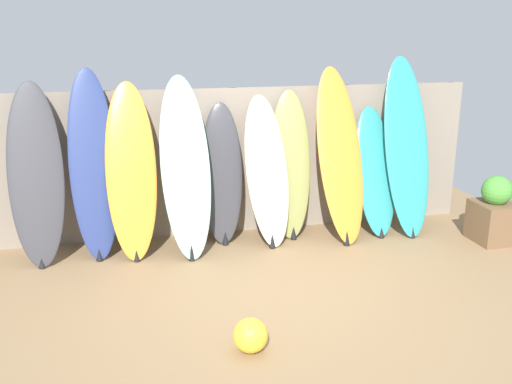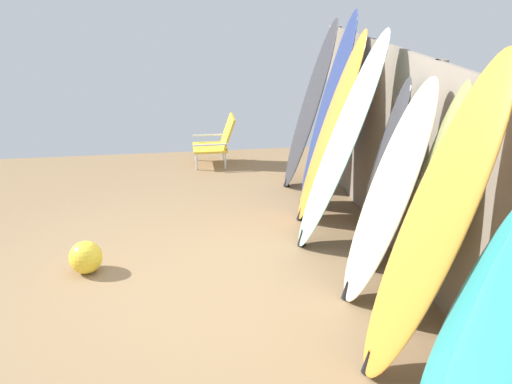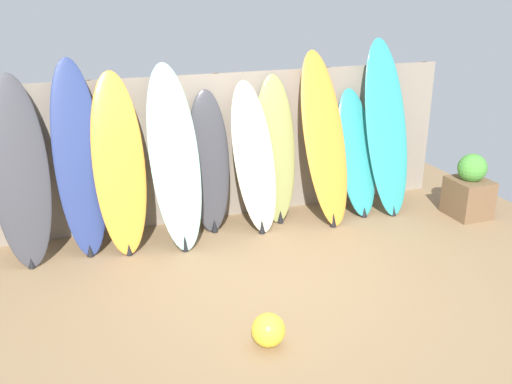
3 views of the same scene
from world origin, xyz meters
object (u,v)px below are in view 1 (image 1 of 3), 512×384
object	(u,v)px
surfboard_navy_1	(93,166)
surfboard_cream_5	(267,172)
surfboard_charcoal_4	(222,175)
beach_ball	(251,335)
surfboard_charcoal_0	(36,175)
surfboard_seafoam_3	(186,168)
surfboard_teal_8	(375,172)
surfboard_orange_2	(131,172)
planter_box	(494,213)
surfboard_olive_6	(290,166)
surfboard_teal_9	(407,148)
surfboard_orange_7	(340,156)

from	to	relation	value
surfboard_navy_1	surfboard_cream_5	size ratio (longest dim) A/B	1.20
surfboard_charcoal_4	beach_ball	size ratio (longest dim) A/B	5.87
surfboard_charcoal_0	surfboard_seafoam_3	size ratio (longest dim) A/B	0.98
surfboard_navy_1	surfboard_teal_8	bearing A→B (deg)	-0.19
surfboard_orange_2	beach_ball	distance (m)	2.60
surfboard_charcoal_0	beach_ball	distance (m)	3.09
surfboard_charcoal_0	surfboard_seafoam_3	distance (m)	1.60
surfboard_orange_2	planter_box	world-z (taller)	surfboard_orange_2
surfboard_olive_6	surfboard_teal_8	bearing A→B (deg)	-5.67
surfboard_charcoal_0	beach_ball	world-z (taller)	surfboard_charcoal_0
surfboard_cream_5	surfboard_olive_6	world-z (taller)	surfboard_olive_6
surfboard_charcoal_4	surfboard_olive_6	distance (m)	0.84
surfboard_olive_6	beach_ball	bearing A→B (deg)	-112.91
planter_box	beach_ball	size ratio (longest dim) A/B	2.88
surfboard_teal_9	beach_ball	world-z (taller)	surfboard_teal_9
surfboard_orange_2	planter_box	xyz separation A→B (m)	(4.20, -0.61, -0.60)
surfboard_seafoam_3	surfboard_cream_5	xyz separation A→B (m)	(0.96, 0.09, -0.12)
surfboard_cream_5	surfboard_orange_7	distance (m)	0.90
surfboard_navy_1	surfboard_teal_9	size ratio (longest dim) A/B	0.96
surfboard_navy_1	surfboard_cream_5	world-z (taller)	surfboard_navy_1
surfboard_charcoal_0	surfboard_seafoam_3	xyz separation A→B (m)	(1.59, -0.09, 0.01)
surfboard_orange_7	planter_box	distance (m)	1.97
surfboard_teal_8	surfboard_orange_7	bearing A→B (deg)	-169.64
surfboard_orange_2	surfboard_teal_8	size ratio (longest dim) A/B	1.24
surfboard_cream_5	beach_ball	size ratio (longest dim) A/B	6.17
surfboard_orange_2	planter_box	bearing A→B (deg)	-8.32
surfboard_orange_2	surfboard_charcoal_4	world-z (taller)	surfboard_orange_2
surfboard_teal_8	surfboard_teal_9	size ratio (longest dim) A/B	0.72
surfboard_cream_5	surfboard_orange_7	bearing A→B (deg)	-3.80
surfboard_cream_5	surfboard_navy_1	bearing A→B (deg)	178.67
surfboard_navy_1	surfboard_teal_8	size ratio (longest dim) A/B	1.34
surfboard_navy_1	surfboard_seafoam_3	bearing A→B (deg)	-7.68
surfboard_charcoal_4	surfboard_olive_6	size ratio (longest dim) A/B	0.93
surfboard_navy_1	surfboard_teal_8	world-z (taller)	surfboard_navy_1
surfboard_charcoal_0	surfboard_seafoam_3	world-z (taller)	surfboard_seafoam_3
surfboard_orange_7	planter_box	size ratio (longest dim) A/B	2.52
surfboard_olive_6	surfboard_teal_9	distance (m)	1.46
surfboard_orange_2	surfboard_teal_9	bearing A→B (deg)	0.04
planter_box	surfboard_navy_1	bearing A→B (deg)	171.51
surfboard_charcoal_0	surfboard_olive_6	xyz separation A→B (m)	(2.88, 0.14, -0.09)
surfboard_charcoal_4	surfboard_seafoam_3	bearing A→B (deg)	-153.94
surfboard_charcoal_0	surfboard_navy_1	distance (m)	0.60
surfboard_cream_5	surfboard_teal_9	bearing A→B (deg)	-0.82
surfboard_orange_2	surfboard_charcoal_0	bearing A→B (deg)	178.64
surfboard_seafoam_3	surfboard_teal_8	size ratio (longest dim) A/B	1.28
surfboard_olive_6	planter_box	distance (m)	2.50
surfboard_teal_9	planter_box	distance (m)	1.29
surfboard_seafoam_3	surfboard_orange_7	world-z (taller)	surfboard_orange_7
planter_box	beach_ball	xyz separation A→B (m)	(-3.37, -1.71, -0.22)
surfboard_charcoal_0	surfboard_orange_7	xyz separation A→B (m)	(3.44, -0.05, 0.05)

